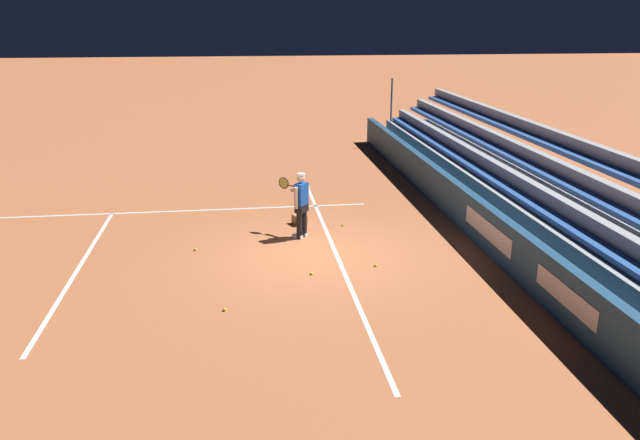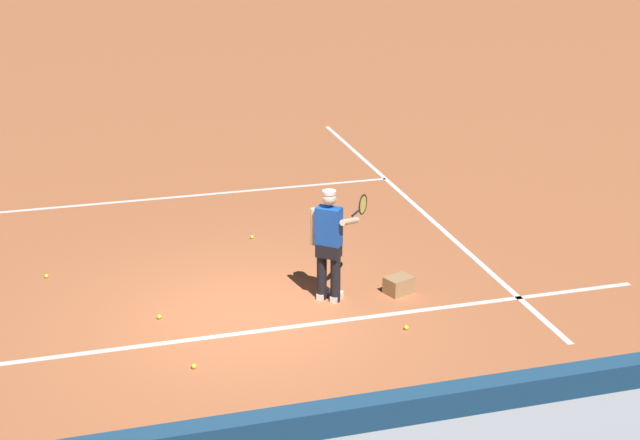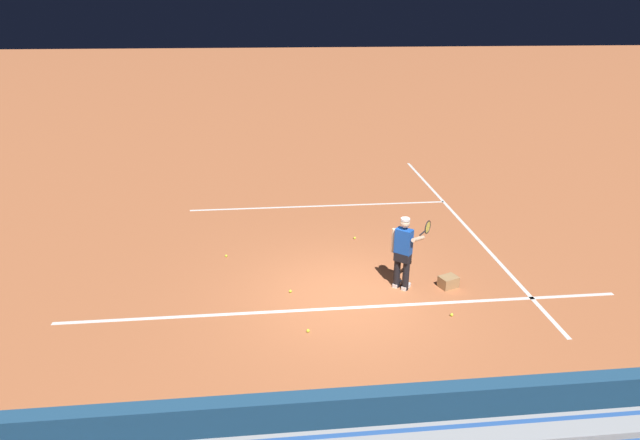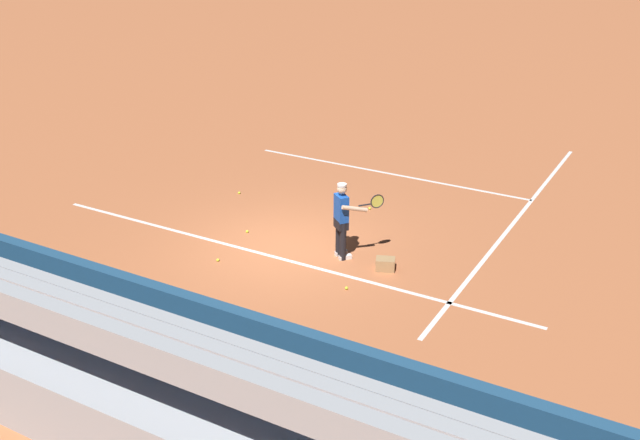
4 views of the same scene
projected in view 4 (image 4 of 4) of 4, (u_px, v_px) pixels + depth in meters
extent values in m
plane|color=#B7663D|center=(284.00, 247.00, 16.77)|extent=(160.00, 160.00, 0.00)
cube|color=white|center=(272.00, 256.00, 16.37)|extent=(12.00, 0.10, 0.01)
cube|color=white|center=(515.00, 221.00, 18.10)|extent=(0.10, 12.00, 0.01)
cube|color=white|center=(387.00, 173.00, 21.14)|extent=(8.22, 0.10, 0.01)
cube|color=navy|center=(155.00, 311.00, 13.17)|extent=(27.92, 0.24, 1.10)
cube|color=silver|center=(143.00, 300.00, 13.43)|extent=(2.80, 0.01, 0.44)
cube|color=silver|center=(2.00, 254.00, 15.11)|extent=(2.20, 0.01, 0.40)
cube|color=#9EA3A8|center=(79.00, 363.00, 11.74)|extent=(26.52, 2.40, 1.10)
cube|color=#2D5BAD|center=(111.00, 306.00, 12.12)|extent=(25.99, 0.40, 0.12)
cube|color=#9EA3A8|center=(97.00, 306.00, 11.84)|extent=(26.52, 0.24, 0.45)
cube|color=#2D5BAD|center=(70.00, 303.00, 11.30)|extent=(25.99, 0.40, 0.12)
cube|color=#9EA3A8|center=(54.00, 303.00, 11.02)|extent=(26.52, 0.24, 0.45)
cube|color=#2D5BAD|center=(22.00, 301.00, 10.48)|extent=(25.99, 0.40, 0.12)
cube|color=#9EA3A8|center=(4.00, 300.00, 10.20)|extent=(26.52, 0.24, 0.45)
cylinder|color=black|center=(339.00, 237.00, 16.24)|extent=(0.15, 0.15, 0.88)
cylinder|color=black|center=(343.00, 241.00, 16.05)|extent=(0.15, 0.15, 0.88)
cube|color=white|center=(341.00, 253.00, 16.42)|extent=(0.26, 0.29, 0.09)
cube|color=white|center=(345.00, 257.00, 16.23)|extent=(0.26, 0.29, 0.09)
cube|color=black|center=(341.00, 224.00, 16.00)|extent=(0.40, 0.39, 0.20)
cube|color=#194CB2|center=(341.00, 208.00, 15.85)|extent=(0.41, 0.39, 0.58)
sphere|color=beige|center=(342.00, 189.00, 15.68)|extent=(0.21, 0.21, 0.21)
cylinder|color=white|center=(342.00, 185.00, 15.64)|extent=(0.20, 0.20, 0.05)
cylinder|color=beige|center=(337.00, 205.00, 16.08)|extent=(0.09, 0.09, 0.56)
cylinder|color=beige|center=(355.00, 209.00, 15.69)|extent=(0.44, 0.51, 0.24)
cylinder|color=black|center=(365.00, 205.00, 15.75)|extent=(0.22, 0.25, 0.03)
torus|color=black|center=(377.00, 201.00, 15.82)|extent=(0.22, 0.26, 0.31)
cylinder|color=#D6D14C|center=(377.00, 201.00, 15.82)|extent=(0.18, 0.21, 0.27)
cube|color=#A87F51|center=(385.00, 264.00, 15.74)|extent=(0.48, 0.43, 0.26)
sphere|color=#CCE533|center=(370.00, 208.00, 18.74)|extent=(0.07, 0.07, 0.07)
sphere|color=#CCE533|center=(239.00, 193.00, 19.69)|extent=(0.07, 0.07, 0.07)
sphere|color=#CCE533|center=(346.00, 288.00, 15.00)|extent=(0.07, 0.07, 0.07)
sphere|color=#CCE533|center=(218.00, 260.00, 16.13)|extent=(0.07, 0.07, 0.07)
sphere|color=#CCE533|center=(247.00, 231.00, 17.47)|extent=(0.07, 0.07, 0.07)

